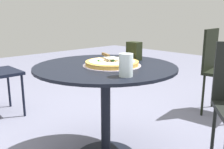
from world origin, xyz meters
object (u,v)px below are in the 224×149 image
(pizza_on_tray, at_px, (112,63))
(drinking_cup, at_px, (126,65))
(pizza_server, at_px, (108,56))
(napkin_dispenser, at_px, (134,51))
(patio_chair_near, at_px, (220,65))
(patio_table, at_px, (106,87))

(pizza_on_tray, xyz_separation_m, drinking_cup, (0.16, 0.27, 0.05))
(pizza_server, distance_m, drinking_cup, 0.37)
(pizza_server, bearing_deg, napkin_dispenser, 175.37)
(pizza_on_tray, height_order, patio_chair_near, patio_chair_near)
(patio_table, xyz_separation_m, drinking_cup, (0.13, 0.31, 0.22))
(pizza_server, height_order, patio_chair_near, patio_chair_near)
(pizza_on_tray, height_order, drinking_cup, drinking_cup)
(patio_table, distance_m, pizza_server, 0.21)
(patio_table, height_order, pizza_on_tray, pizza_on_tray)
(patio_table, relative_size, pizza_on_tray, 2.47)
(drinking_cup, height_order, napkin_dispenser, napkin_dispenser)
(pizza_on_tray, bearing_deg, napkin_dispenser, -172.47)
(pizza_server, bearing_deg, drinking_cup, 61.81)
(patio_table, height_order, pizza_server, pizza_server)
(pizza_on_tray, distance_m, patio_chair_near, 1.42)
(pizza_server, bearing_deg, patio_table, 21.71)
(pizza_server, distance_m, patio_chair_near, 1.42)
(drinking_cup, distance_m, patio_chair_near, 1.59)
(drinking_cup, xyz_separation_m, napkin_dispenser, (-0.42, -0.31, 0.00))
(pizza_on_tray, relative_size, pizza_server, 1.80)
(pizza_on_tray, distance_m, drinking_cup, 0.32)
(pizza_server, relative_size, drinking_cup, 1.70)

